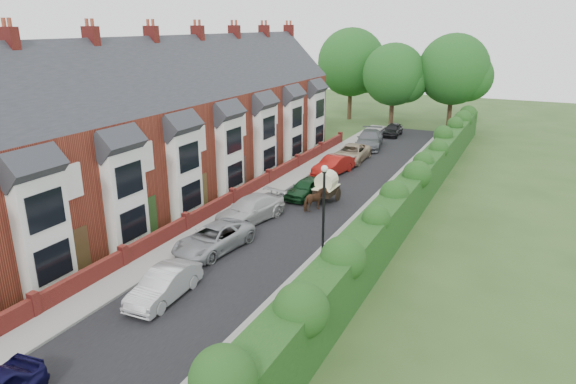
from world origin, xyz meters
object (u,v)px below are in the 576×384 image
object	(u,v)px
car_grey	(369,139)
horse_cart	(326,185)
car_green	(307,188)
lamppost	(324,204)
car_silver_a	(164,285)
car_beige	(351,153)
car_red	(333,165)
horse	(315,200)
car_white	(250,210)
car_silver_b	(214,238)
car_black	(393,130)

from	to	relation	value
car_grey	horse_cart	world-z (taller)	horse_cart
car_green	lamppost	bearing A→B (deg)	-54.01
car_silver_a	car_beige	bearing A→B (deg)	87.91
lamppost	car_green	size ratio (longest dim) A/B	1.32
car_red	horse	xyz separation A→B (m)	(1.97, -8.24, 0.01)
car_white	car_grey	world-z (taller)	car_grey
horse	horse_cart	size ratio (longest dim) A/B	0.59
car_white	car_green	bearing A→B (deg)	88.94
car_red	car_white	bearing A→B (deg)	-84.26
car_silver_a	horse	xyz separation A→B (m)	(1.55, 12.79, 0.06)
car_white	car_beige	xyz separation A→B (m)	(0.79, 15.86, -0.02)
car_silver_b	car_white	bearing A→B (deg)	101.99
lamppost	car_red	bearing A→B (deg)	109.31
car_red	horse	distance (m)	8.47
car_beige	horse	size ratio (longest dim) A/B	2.97
car_beige	car_grey	bearing A→B (deg)	89.47
car_red	car_black	world-z (taller)	car_red
car_silver_a	horse	distance (m)	12.89
lamppost	car_grey	bearing A→B (deg)	102.45
car_beige	car_silver_b	bearing A→B (deg)	-93.28
horse	car_silver_b	bearing A→B (deg)	91.02
car_silver_b	car_grey	bearing A→B (deg)	96.51
horse	car_green	bearing A→B (deg)	-36.29
car_silver_b	car_green	world-z (taller)	car_silver_b
car_silver_b	car_white	world-z (taller)	car_white
car_silver_b	car_silver_a	bearing A→B (deg)	-73.23
car_silver_a	car_red	size ratio (longest dim) A/B	0.93
lamppost	car_white	world-z (taller)	lamppost
car_black	horse_cart	size ratio (longest dim) A/B	1.32
lamppost	horse_cart	bearing A→B (deg)	110.79
car_grey	car_red	bearing A→B (deg)	-100.03
car_silver_b	car_black	size ratio (longest dim) A/B	1.25
car_silver_a	car_silver_b	xyz separation A→B (m)	(-0.86, 5.06, 0.01)
lamppost	car_grey	distance (m)	26.13
car_silver_a	car_grey	bearing A→B (deg)	88.02
car_silver_b	car_black	xyz separation A→B (m)	(0.86, 32.13, -0.01)
car_red	car_grey	world-z (taller)	car_grey
car_silver_a	horse_cart	world-z (taller)	horse_cart
car_silver_a	car_white	xyz separation A→B (m)	(-1.25, 9.51, 0.07)
car_grey	horse	distance (m)	18.30
car_grey	car_green	bearing A→B (deg)	-98.95
lamppost	car_grey	world-z (taller)	lamppost
lamppost	horse	xyz separation A→B (m)	(-3.45, 7.22, -2.57)
car_red	horse	world-z (taller)	horse
car_beige	car_grey	size ratio (longest dim) A/B	0.92
lamppost	car_white	distance (m)	7.82
lamppost	car_beige	distance (m)	20.70
car_silver_b	car_grey	xyz separation A→B (m)	(0.26, 25.91, 0.13)
car_silver_a	car_green	bearing A→B (deg)	86.89
lamppost	car_silver_a	size ratio (longest dim) A/B	1.29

